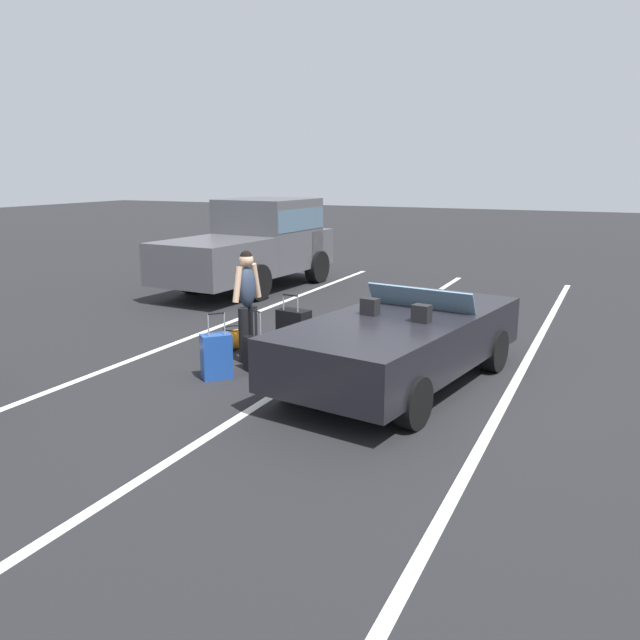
% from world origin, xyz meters
% --- Properties ---
extents(ground_plane, '(80.00, 80.00, 0.00)m').
position_xyz_m(ground_plane, '(0.00, 0.00, 0.00)').
color(ground_plane, black).
extents(lot_line_near, '(18.00, 0.12, 0.01)m').
position_xyz_m(lot_line_near, '(0.00, -1.38, 0.00)').
color(lot_line_near, silver).
rests_on(lot_line_near, ground_plane).
extents(lot_line_mid, '(18.00, 0.12, 0.01)m').
position_xyz_m(lot_line_mid, '(0.00, 1.32, 0.00)').
color(lot_line_mid, silver).
rests_on(lot_line_mid, ground_plane).
extents(lot_line_far, '(18.00, 0.12, 0.01)m').
position_xyz_m(lot_line_far, '(0.00, 4.02, 0.00)').
color(lot_line_far, silver).
rests_on(lot_line_far, ground_plane).
extents(convertible_car, '(4.37, 2.42, 1.24)m').
position_xyz_m(convertible_car, '(0.21, -0.03, 0.59)').
color(convertible_car, black).
rests_on(convertible_car, ground_plane).
extents(suitcase_large_black, '(0.37, 0.52, 0.99)m').
position_xyz_m(suitcase_large_black, '(0.53, 1.87, 0.37)').
color(suitcase_large_black, black).
rests_on(suitcase_large_black, ground_plane).
extents(suitcase_medium_bright, '(0.46, 0.45, 0.94)m').
position_xyz_m(suitcase_medium_bright, '(-0.82, 2.36, 0.31)').
color(suitcase_medium_bright, '#1E479E').
rests_on(suitcase_medium_bright, ground_plane).
extents(suitcase_small_carryon, '(0.35, 0.39, 0.88)m').
position_xyz_m(suitcase_small_carryon, '(-0.33, 2.05, 0.26)').
color(suitcase_small_carryon, black).
rests_on(suitcase_small_carryon, ground_plane).
extents(duffel_bag, '(0.65, 0.38, 0.34)m').
position_xyz_m(duffel_bag, '(0.59, 2.95, 0.16)').
color(duffel_bag, orange).
rests_on(duffel_bag, ground_plane).
extents(traveler_person, '(0.61, 0.27, 1.65)m').
position_xyz_m(traveler_person, '(0.10, 2.41, 0.93)').
color(traveler_person, black).
rests_on(traveler_person, ground_plane).
extents(parked_pickup_truck_far, '(5.13, 2.34, 2.10)m').
position_xyz_m(parked_pickup_truck_far, '(5.54, 5.42, 1.11)').
color(parked_pickup_truck_far, '#4C4C51').
rests_on(parked_pickup_truck_far, ground_plane).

